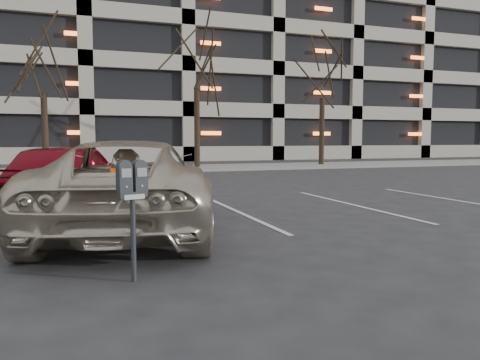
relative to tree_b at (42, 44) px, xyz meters
The scene contains 10 objects.
ground 17.23m from the tree_b, 79.38° to the right, with size 140.00×140.00×0.00m, color #28282B.
sidewalk 6.35m from the tree_b, ahead, with size 80.00×4.00×0.12m, color gray.
stall_lines 14.91m from the tree_b, 83.34° to the right, with size 16.90×5.20×0.00m.
parking_garage 23.58m from the tree_b, 49.94° to the left, with size 52.00×20.00×19.00m.
tree_b is the anchor object (origin of this frame).
tree_c 7.04m from the tree_b, ahead, with size 3.91×3.91×8.90m.
tree_d 14.00m from the tree_b, ahead, with size 3.63×3.63×8.26m.
parking_meter 18.56m from the tree_b, 84.13° to the right, with size 0.34×0.21×1.25m.
suv_silver 15.98m from the tree_b, 82.00° to the right, with size 3.54×5.70×1.48m.
car_red 13.71m from the tree_b, 84.81° to the right, with size 1.71×4.24×1.45m, color maroon.
Camera 1 is at (-1.70, -6.75, 1.49)m, focal length 35.00 mm.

